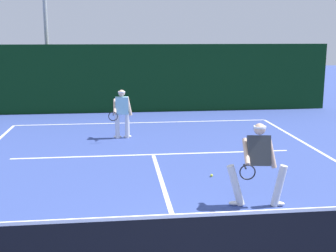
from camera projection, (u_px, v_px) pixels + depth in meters
court_line_baseline_far at (143, 123)px, 16.88m from camera, size 9.51×0.10×0.01m
court_line_service at (153, 154)px, 12.42m from camera, size 7.76×0.10×0.01m
court_line_centre at (166, 197)px, 9.21m from camera, size 0.10×6.40×0.01m
tennis_net at (193, 246)px, 6.00m from camera, size 10.43×0.09×1.11m
player_near at (258, 161)px, 8.53m from camera, size 1.19×0.90×1.66m
player_far at (122, 112)px, 14.22m from camera, size 0.76×0.87×1.57m
tennis_ball at (212, 175)px, 10.48m from camera, size 0.07×0.07×0.07m
back_fence_windscreen at (139, 78)px, 18.95m from camera, size 16.56×0.12×2.88m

